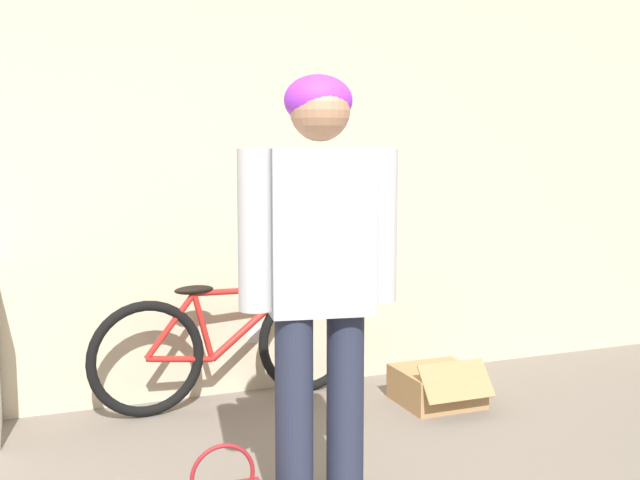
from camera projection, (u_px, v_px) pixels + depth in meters
wall_back at (156, 173)px, 4.16m from camera, size 8.00×0.07×2.60m
person at (320, 263)px, 2.78m from camera, size 0.62×0.26×1.70m
bicycle at (231, 345)px, 4.20m from camera, size 1.59×0.46×0.71m
cardboard_box at (437, 386)px, 4.23m from camera, size 0.43×0.49×0.28m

